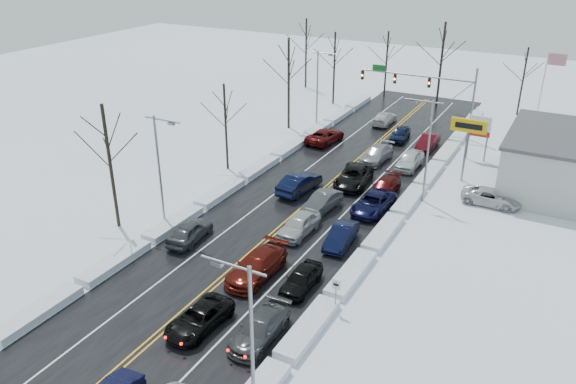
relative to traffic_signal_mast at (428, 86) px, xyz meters
The scene contains 42 objects.
ground 28.73m from the traffic_signal_mast, 97.02° to the right, with size 160.00×160.00×0.00m, color white.
road_surface 26.78m from the traffic_signal_mast, 97.55° to the right, with size 14.00×84.00×0.01m, color black.
snow_bank_left 28.77m from the traffic_signal_mast, 113.03° to the right, with size 1.45×72.00×0.56m, color white.
snow_bank_right 26.88m from the traffic_signal_mast, 80.92° to the right, with size 1.45×72.00×0.56m, color white.
traffic_signal_mast is the anchor object (origin of this frame).
tires_plus_sign 13.92m from the traffic_signal_mast, 59.54° to the right, with size 3.20×0.34×6.00m.
used_vehicles_sign 9.50m from the traffic_signal_mast, 40.34° to the right, with size 2.20×0.22×4.65m.
speed_limit_sign 36.51m from the traffic_signal_mast, 82.48° to the right, with size 0.55×0.09×2.35m.
flagpole 11.90m from the traffic_signal_mast, ahead, with size 1.87×1.20×10.00m.
streetlight_se 46.25m from the traffic_signal_mast, 83.98° to the right, with size 3.20×0.25×9.00m.
streetlight_ne 18.63m from the traffic_signal_mast, 74.91° to the right, with size 3.20×0.25×9.00m.
streetlight_sw 34.08m from the traffic_signal_mast, 110.16° to the right, with size 3.20×0.25×9.00m.
streetlight_nw 12.40m from the traffic_signal_mast, 161.23° to the right, with size 3.20×0.25×9.00m.
tree_left_b 37.16m from the traffic_signal_mast, 113.74° to the right, with size 4.00×4.00×10.00m.
tree_left_c 24.38m from the traffic_signal_mast, 124.90° to the right, with size 3.40×3.40×8.50m.
tree_left_d 15.93m from the traffic_signal_mast, 157.76° to the right, with size 4.20×4.20×10.50m.
tree_left_e 15.51m from the traffic_signal_mast, 157.13° to the left, with size 3.80×3.80×9.50m.
tree_far_a 24.63m from the traffic_signal_mast, 150.75° to the left, with size 4.00×4.00×10.00m.
tree_far_b 16.10m from the traffic_signal_mast, 125.98° to the left, with size 3.60×3.60×9.00m.
tree_far_c 11.32m from the traffic_signal_mast, 97.48° to the left, with size 4.40×4.40×11.00m.
tree_far_d 15.16m from the traffic_signal_mast, 55.64° to the left, with size 3.40×3.40×8.50m.
queued_car_2 41.59m from the traffic_signal_mast, 92.35° to the right, with size 2.20×4.76×1.32m, color black.
queued_car_3 35.38m from the traffic_signal_mast, 92.52° to the right, with size 2.28×5.61×1.63m, color #54110B.
queued_car_4 28.87m from the traffic_signal_mast, 93.54° to the right, with size 1.88×4.68×1.60m, color #B9B9BB.
queued_car_5 24.53m from the traffic_signal_mast, 94.52° to the right, with size 1.59×4.57×1.51m, color #3D4042.
queued_car_6 18.53m from the traffic_signal_mast, 95.09° to the right, with size 2.67×5.79×1.61m, color black.
queued_car_7 12.48m from the traffic_signal_mast, 99.07° to the right, with size 2.12×5.22×1.51m, color gray.
queued_car_8 6.91m from the traffic_signal_mast, 112.52° to the right, with size 1.72×4.26×1.45m, color black.
queued_car_11 40.76m from the traffic_signal_mast, 87.22° to the right, with size 1.99×4.91×1.42m, color #3B3D3F.
queued_car_12 35.20m from the traffic_signal_mast, 87.12° to the right, with size 1.67×4.16×1.42m, color black.
queued_car_13 28.85m from the traffic_signal_mast, 86.38° to the right, with size 1.53×4.40×1.45m, color black.
queued_car_14 22.65m from the traffic_signal_mast, 84.98° to the right, with size 2.44×5.28×1.47m, color black.
queued_car_15 19.11m from the traffic_signal_mast, 84.92° to the right, with size 1.90×4.68×1.36m, color #47090B.
queued_car_16 12.60m from the traffic_signal_mast, 81.17° to the right, with size 1.90×4.73×1.61m, color silver.
queued_car_17 7.59m from the traffic_signal_mast, 69.53° to the right, with size 1.56×4.46×1.47m, color #4D0A12.
oncoming_car_0 22.75m from the traffic_signal_mast, 103.72° to the right, with size 1.82×5.21×1.72m, color black.
oncoming_car_1 13.34m from the traffic_signal_mast, 135.62° to the right, with size 2.50×5.42×1.51m, color #500A0B.
oncoming_car_2 7.58m from the traffic_signal_mast, behind, with size 2.01×4.94×1.43m, color silver.
oncoming_car_3 34.65m from the traffic_signal_mast, 104.46° to the right, with size 1.84×4.56×1.55m, color #424548.
parked_car_0 19.81m from the traffic_signal_mast, 56.83° to the right, with size 2.30×4.98×1.38m, color silver.
parked_car_1 19.04m from the traffic_signal_mast, 42.54° to the right, with size 1.95×4.79×1.39m, color #45484B.
parked_car_2 14.88m from the traffic_signal_mast, 32.67° to the right, with size 1.70×4.22×1.44m, color black.
Camera 1 is at (19.05, -34.25, 21.35)m, focal length 35.00 mm.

